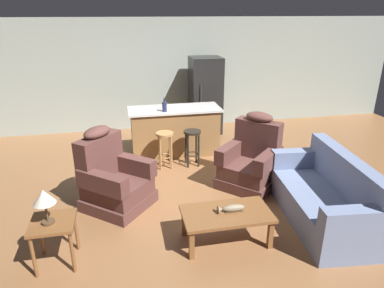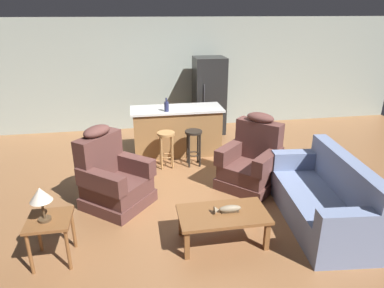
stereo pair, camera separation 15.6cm
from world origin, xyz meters
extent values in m
plane|color=brown|center=(0.00, 0.00, 0.00)|extent=(12.00, 12.00, 0.00)
cube|color=#939E93|center=(0.00, 3.12, 1.30)|extent=(12.00, 0.05, 2.60)
cube|color=brown|center=(0.18, -1.62, 0.40)|extent=(1.10, 0.60, 0.04)
cube|color=brown|center=(-0.31, -1.86, 0.19)|extent=(0.06, 0.06, 0.38)
cube|color=brown|center=(0.67, -1.86, 0.19)|extent=(0.06, 0.06, 0.38)
cube|color=brown|center=(-0.31, -1.38, 0.19)|extent=(0.06, 0.06, 0.38)
cube|color=brown|center=(0.67, -1.38, 0.19)|extent=(0.06, 0.06, 0.38)
cube|color=#4C3823|center=(0.27, -1.61, 0.43)|extent=(0.22, 0.07, 0.01)
ellipsoid|color=gray|center=(0.27, -1.61, 0.46)|extent=(0.28, 0.09, 0.09)
cone|color=gray|center=(0.10, -1.61, 0.46)|extent=(0.06, 0.10, 0.10)
cube|color=#707FA3|center=(1.58, -1.42, 0.10)|extent=(1.03, 1.98, 0.20)
cube|color=#707FA3|center=(1.58, -1.42, 0.31)|extent=(1.03, 1.98, 0.22)
cube|color=#707FA3|center=(1.90, -1.45, 0.68)|extent=(0.39, 1.91, 0.52)
cube|color=#707FA3|center=(1.49, -2.26, 0.56)|extent=(0.86, 0.28, 0.28)
cube|color=#707FA3|center=(1.67, -0.57, 0.56)|extent=(0.86, 0.28, 0.28)
cube|color=brown|center=(-1.14, -0.49, 0.09)|extent=(1.18, 1.18, 0.18)
cube|color=brown|center=(-1.14, -0.49, 0.30)|extent=(1.10, 1.09, 0.24)
cube|color=brown|center=(-1.37, -0.30, 0.74)|extent=(0.67, 0.73, 0.64)
ellipsoid|color=brown|center=(-1.37, -0.30, 1.12)|extent=(0.50, 0.52, 0.16)
cube|color=brown|center=(-0.91, -0.25, 0.55)|extent=(0.73, 0.65, 0.26)
cube|color=brown|center=(-1.33, -0.76, 0.55)|extent=(0.73, 0.65, 0.26)
cube|color=brown|center=(0.97, -0.28, 0.09)|extent=(1.19, 1.19, 0.18)
cube|color=brown|center=(0.97, -0.28, 0.30)|extent=(1.10, 1.10, 0.24)
cube|color=brown|center=(1.18, -0.07, 0.74)|extent=(0.70, 0.71, 0.64)
ellipsoid|color=brown|center=(1.18, -0.07, 1.12)|extent=(0.51, 0.52, 0.16)
cube|color=brown|center=(1.18, -0.53, 0.55)|extent=(0.70, 0.68, 0.26)
cube|color=brown|center=(0.72, -0.05, 0.55)|extent=(0.70, 0.68, 0.26)
cube|color=brown|center=(-1.84, -1.61, 0.54)|extent=(0.48, 0.48, 0.04)
cylinder|color=brown|center=(-2.04, -1.81, 0.26)|extent=(0.04, 0.04, 0.52)
cylinder|color=brown|center=(-1.64, -1.81, 0.26)|extent=(0.04, 0.04, 0.52)
cylinder|color=brown|center=(-2.04, -1.41, 0.26)|extent=(0.04, 0.04, 0.52)
cylinder|color=brown|center=(-1.64, -1.41, 0.26)|extent=(0.04, 0.04, 0.52)
cylinder|color=#4C3823|center=(-1.87, -1.64, 0.58)|extent=(0.14, 0.14, 0.03)
cylinder|color=#4C3823|center=(-1.87, -1.64, 0.70)|extent=(0.02, 0.02, 0.22)
cone|color=beige|center=(-1.87, -1.64, 0.89)|extent=(0.24, 0.24, 0.16)
cube|color=olive|center=(0.00, 1.35, 0.45)|extent=(1.71, 0.63, 0.91)
cube|color=silver|center=(0.00, 1.35, 0.93)|extent=(1.80, 0.70, 0.04)
cylinder|color=#A87A47|center=(-0.28, 0.72, 0.66)|extent=(0.32, 0.32, 0.04)
torus|color=#A87A47|center=(-0.28, 0.72, 0.22)|extent=(0.23, 0.23, 0.02)
cylinder|color=#A87A47|center=(-0.38, 0.62, 0.32)|extent=(0.04, 0.04, 0.64)
cylinder|color=#A87A47|center=(-0.18, 0.62, 0.32)|extent=(0.04, 0.04, 0.64)
cylinder|color=#A87A47|center=(-0.38, 0.82, 0.32)|extent=(0.04, 0.04, 0.64)
cylinder|color=#A87A47|center=(-0.18, 0.82, 0.32)|extent=(0.04, 0.04, 0.64)
cylinder|color=black|center=(0.23, 0.72, 0.66)|extent=(0.32, 0.32, 0.04)
torus|color=black|center=(0.23, 0.72, 0.22)|extent=(0.23, 0.23, 0.02)
cylinder|color=black|center=(0.13, 0.62, 0.32)|extent=(0.04, 0.04, 0.64)
cylinder|color=black|center=(0.33, 0.62, 0.32)|extent=(0.04, 0.04, 0.64)
cylinder|color=black|center=(0.13, 0.82, 0.32)|extent=(0.04, 0.04, 0.64)
cylinder|color=black|center=(0.33, 0.82, 0.32)|extent=(0.04, 0.04, 0.64)
cube|color=black|center=(0.92, 2.55, 0.88)|extent=(0.70, 0.66, 1.76)
cylinder|color=#333338|center=(0.72, 2.20, 0.97)|extent=(0.02, 0.02, 0.50)
cylinder|color=#23284C|center=(-0.22, 1.15, 1.04)|extent=(0.09, 0.09, 0.18)
cylinder|color=#23284C|center=(-0.22, 1.15, 1.17)|extent=(0.03, 0.03, 0.08)
camera|label=1|loc=(-0.97, -5.06, 2.74)|focal=32.00mm
camera|label=2|loc=(-0.81, -5.09, 2.74)|focal=32.00mm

